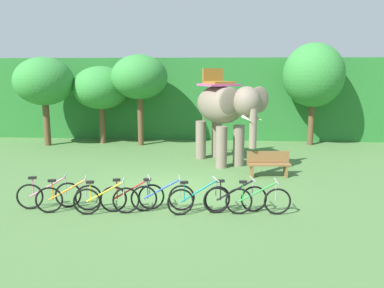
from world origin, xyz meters
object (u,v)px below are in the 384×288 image
at_px(tree_center_left, 314,75).
at_px(bike_black, 235,198).
at_px(bike_orange, 69,198).
at_px(bike_yellow, 106,200).
at_px(wooden_bench, 268,163).
at_px(bike_pink, 49,195).
at_px(bike_green, 258,200).
at_px(tree_center, 44,82).
at_px(elephant, 224,109).
at_px(tree_left, 139,77).
at_px(bike_blue, 163,197).
at_px(bike_teal, 199,199).
at_px(bike_red, 132,197).
at_px(tree_center_right, 101,88).

relative_size(tree_center_left, bike_black, 2.98).
relative_size(bike_orange, bike_yellow, 0.98).
height_order(tree_center_left, wooden_bench, tree_center_left).
bearing_deg(bike_black, wooden_bench, 71.32).
distance_m(tree_center_left, bike_pink, 13.96).
bearing_deg(bike_green, bike_orange, -177.84).
bearing_deg(wooden_bench, tree_center, 153.49).
xyz_separation_m(tree_center_left, elephant, (-4.37, -4.48, -1.25)).
bearing_deg(bike_black, bike_pink, -179.16).
height_order(tree_center_left, bike_green, tree_center_left).
bearing_deg(bike_black, tree_left, 115.47).
bearing_deg(elephant, bike_yellow, -116.64).
bearing_deg(bike_blue, bike_teal, -7.10).
xyz_separation_m(tree_center_left, bike_green, (-3.45, -10.19, -3.07)).
bearing_deg(bike_red, wooden_bench, 43.85).
relative_size(tree_center, bike_pink, 2.59).
relative_size(tree_center_left, bike_pink, 2.99).
relative_size(elephant, bike_black, 2.42).
relative_size(tree_center_right, bike_red, 2.36).
xyz_separation_m(tree_center_left, bike_yellow, (-7.38, -10.47, -3.07)).
distance_m(tree_center, bike_blue, 11.80).
bearing_deg(tree_center_left, bike_blue, -120.46).
height_order(bike_yellow, bike_black, same).
xyz_separation_m(tree_center, bike_teal, (8.15, -9.08, -2.77)).
bearing_deg(bike_pink, tree_center_left, 48.30).
relative_size(tree_left, bike_red, 2.69).
height_order(bike_orange, bike_teal, same).
bearing_deg(bike_red, bike_green, -0.25).
bearing_deg(tree_left, bike_yellow, -83.52).
distance_m(tree_left, bike_teal, 10.56).
height_order(bike_red, bike_blue, same).
bearing_deg(bike_pink, elephant, 50.52).
bearing_deg(bike_green, tree_center, 137.02).
distance_m(tree_center_right, bike_black, 12.00).
distance_m(bike_yellow, bike_green, 3.94).
relative_size(bike_black, wooden_bench, 1.10).
bearing_deg(tree_center_right, elephant, -33.87).
height_order(tree_center_right, bike_black, tree_center_right).
xyz_separation_m(elephant, bike_red, (-2.39, -5.70, -1.82)).
distance_m(bike_yellow, wooden_bench, 6.20).
height_order(tree_center_left, bike_orange, tree_center_left).
bearing_deg(tree_center, bike_green, -42.98).
relative_size(tree_left, elephant, 1.09).
distance_m(tree_center_right, elephant, 7.49).
bearing_deg(bike_blue, tree_left, 105.10).
distance_m(bike_pink, bike_green, 5.61).
bearing_deg(bike_red, bike_pink, 179.75).
bearing_deg(bike_blue, bike_green, -1.48).
relative_size(tree_center_left, bike_orange, 3.03).
xyz_separation_m(tree_center_left, bike_pink, (-9.06, -10.17, -3.07)).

